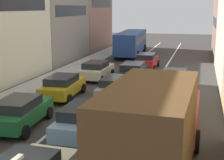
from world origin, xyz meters
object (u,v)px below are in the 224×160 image
Objects in this scene: wagon_left_lane_second at (20,112)px; bus_mid_queue_primary at (131,41)px; removalist_box_truck at (155,128)px; wagon_right_lane_far at (174,80)px; sedan_left_lane_third at (63,86)px; sedan_centre_lane_fifth at (147,61)px; sedan_left_lane_fourth at (96,70)px; sedan_centre_lane_second at (84,119)px; coupe_centre_lane_fourth at (133,71)px; sedan_right_lane_behind_truck at (166,103)px; hatchback_centre_lane_third at (116,87)px.

bus_mid_queue_primary is at bearing -4.19° from wagon_left_lane_second.
wagon_right_lane_far is (-0.40, 13.30, -1.18)m from removalist_box_truck.
removalist_box_truck reaches higher than sedan_left_lane_third.
sedan_centre_lane_fifth is 1.00× the size of wagon_right_lane_far.
removalist_box_truck is 1.80× the size of sedan_left_lane_fourth.
sedan_centre_lane_fifth and wagon_right_lane_far have the same top height.
wagon_left_lane_second and sedan_left_lane_third have the same top height.
sedan_centre_lane_second is at bearing -164.01° from sedan_left_lane_fourth.
sedan_right_lane_behind_truck is (3.51, -8.60, 0.00)m from coupe_centre_lane_fourth.
wagon_left_lane_second and sedan_left_lane_fourth have the same top height.
wagon_right_lane_far is (3.47, -2.35, 0.00)m from coupe_centre_lane_fourth.
coupe_centre_lane_fourth is 1.00× the size of wagon_right_lane_far.
sedan_centre_lane_second is at bearing -151.33° from sedan_left_lane_third.
sedan_left_lane_third is 1.00× the size of sedan_right_lane_behind_truck.
sedan_left_lane_fourth is 14.57m from bus_mid_queue_primary.
sedan_left_lane_fourth is at bearing 70.68° from wagon_right_lane_far.
sedan_centre_lane_fifth is (3.57, 12.02, 0.00)m from sedan_left_lane_third.
hatchback_centre_lane_third is 1.00× the size of coupe_centre_lane_fourth.
hatchback_centre_lane_third is 1.00× the size of wagon_right_lane_far.
sedan_left_lane_third is 1.01× the size of wagon_right_lane_far.
sedan_left_lane_fourth is at bearing 177.50° from bus_mid_queue_primary.
sedan_left_lane_fourth is at bearing 92.51° from coupe_centre_lane_fourth.
sedan_centre_lane_second is 26.78m from bus_mid_queue_primary.
wagon_left_lane_second and hatchback_centre_lane_third have the same top height.
sedan_left_lane_third is 7.10m from coupe_centre_lane_fourth.
coupe_centre_lane_fourth is 3.05m from sedan_left_lane_fourth.
sedan_centre_lane_fifth is at bearing -161.92° from bus_mid_queue_primary.
removalist_box_truck is at bearing -159.65° from hatchback_centre_lane_third.
coupe_centre_lane_fourth is at bearing 55.32° from wagon_right_lane_far.
sedan_centre_lane_second and coupe_centre_lane_fourth have the same top height.
wagon_left_lane_second is 1.00× the size of sedan_right_lane_behind_truck.
removalist_box_truck is 11.98m from sedan_left_lane_third.
wagon_right_lane_far is (3.32, -8.15, 0.00)m from sedan_centre_lane_fifth.
hatchback_centre_lane_third is at bearing 1.11° from sedan_centre_lane_second.
coupe_centre_lane_fourth is (3.28, 11.91, 0.00)m from wagon_left_lane_second.
sedan_centre_lane_fifth is (3.42, 17.71, 0.00)m from wagon_left_lane_second.
bus_mid_queue_primary is at bearing -3.30° from sedan_left_lane_third.
sedan_right_lane_behind_truck is (-0.35, 7.04, -1.18)m from removalist_box_truck.
sedan_centre_lane_fifth is (0.15, 5.80, 0.00)m from coupe_centre_lane_fourth.
wagon_right_lane_far is (6.74, 9.56, 0.00)m from wagon_left_lane_second.
sedan_centre_lane_second is 12.16m from coupe_centre_lane_fourth.
bus_mid_queue_primary is (-3.16, 14.40, 0.96)m from coupe_centre_lane_fourth.
coupe_centre_lane_fourth is at bearing 178.77° from sedan_centre_lane_fifth.
hatchback_centre_lane_third is 11.49m from sedan_centre_lane_fifth.
removalist_box_truck reaches higher than coupe_centre_lane_fourth.
wagon_left_lane_second is at bearing 144.22° from wagon_right_lane_far.
sedan_left_lane_third is 7.91m from wagon_right_lane_far.
hatchback_centre_lane_third and coupe_centre_lane_fourth have the same top height.
sedan_left_lane_fourth is at bearing -5.06° from wagon_left_lane_second.
sedan_left_lane_third is at bearing 67.74° from sedan_right_lane_behind_truck.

